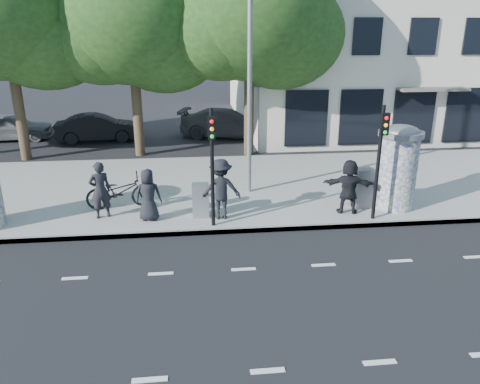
{
  "coord_description": "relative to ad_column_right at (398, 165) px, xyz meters",
  "views": [
    {
      "loc": [
        -1.18,
        -8.66,
        5.57
      ],
      "look_at": [
        0.14,
        3.5,
        1.26
      ],
      "focal_mm": 35.0,
      "sensor_mm": 36.0,
      "label": 1
    }
  ],
  "objects": [
    {
      "name": "ground",
      "position": [
        -5.2,
        -4.7,
        -1.54
      ],
      "size": [
        120.0,
        120.0,
        0.0
      ],
      "primitive_type": "plane",
      "color": "black",
      "rests_on": "ground"
    },
    {
      "name": "sidewalk",
      "position": [
        -5.2,
        2.8,
        -1.46
      ],
      "size": [
        40.0,
        8.0,
        0.15
      ],
      "primitive_type": "cube",
      "color": "gray",
      "rests_on": "ground"
    },
    {
      "name": "curb",
      "position": [
        -5.2,
        -1.15,
        -1.46
      ],
      "size": [
        40.0,
        0.1,
        0.16
      ],
      "primitive_type": "cube",
      "color": "slate",
      "rests_on": "ground"
    },
    {
      "name": "lane_dash_near",
      "position": [
        -5.2,
        -6.9,
        -1.53
      ],
      "size": [
        32.0,
        0.12,
        0.01
      ],
      "primitive_type": "cube",
      "color": "silver",
      "rests_on": "ground"
    },
    {
      "name": "lane_dash_far",
      "position": [
        -5.2,
        -3.3,
        -1.53
      ],
      "size": [
        32.0,
        0.12,
        0.01
      ],
      "primitive_type": "cube",
      "color": "silver",
      "rests_on": "ground"
    },
    {
      "name": "ad_column_right",
      "position": [
        0.0,
        0.0,
        0.0
      ],
      "size": [
        1.36,
        1.36,
        2.65
      ],
      "color": "beige",
      "rests_on": "sidewalk"
    },
    {
      "name": "traffic_pole_near",
      "position": [
        -5.8,
        -0.91,
        0.69
      ],
      "size": [
        0.22,
        0.31,
        3.4
      ],
      "color": "black",
      "rests_on": "sidewalk"
    },
    {
      "name": "traffic_pole_far",
      "position": [
        -1.0,
        -0.91,
        0.69
      ],
      "size": [
        0.22,
        0.31,
        3.4
      ],
      "color": "black",
      "rests_on": "sidewalk"
    },
    {
      "name": "street_lamp",
      "position": [
        -4.4,
        1.93,
        3.26
      ],
      "size": [
        0.25,
        0.93,
        8.0
      ],
      "color": "slate",
      "rests_on": "sidewalk"
    },
    {
      "name": "tree_mid_left",
      "position": [
        -13.7,
        7.8,
        4.96
      ],
      "size": [
        7.2,
        7.2,
        9.57
      ],
      "color": "#38281C",
      "rests_on": "ground"
    },
    {
      "name": "tree_near_left",
      "position": [
        -8.7,
        8.0,
        4.53
      ],
      "size": [
        6.8,
        6.8,
        8.97
      ],
      "color": "#38281C",
      "rests_on": "ground"
    },
    {
      "name": "tree_center",
      "position": [
        -3.7,
        7.6,
        4.77
      ],
      "size": [
        7.0,
        7.0,
        9.3
      ],
      "color": "#38281C",
      "rests_on": "ground"
    },
    {
      "name": "building",
      "position": [
        6.8,
        15.29,
        4.46
      ],
      "size": [
        20.3,
        15.85,
        12.0
      ],
      "color": "beige",
      "rests_on": "ground"
    },
    {
      "name": "ped_a",
      "position": [
        -7.67,
        -0.24,
        -0.6
      ],
      "size": [
        0.79,
        0.54,
        1.57
      ],
      "primitive_type": "imported",
      "rotation": [
        0.0,
        0.0,
        3.09
      ],
      "color": "black",
      "rests_on": "sidewalk"
    },
    {
      "name": "ped_b",
      "position": [
        -9.1,
        0.12,
        -0.52
      ],
      "size": [
        0.74,
        0.62,
        1.73
      ],
      "primitive_type": "imported",
      "rotation": [
        0.0,
        0.0,
        3.53
      ],
      "color": "black",
      "rests_on": "sidewalk"
    },
    {
      "name": "ped_d",
      "position": [
        -5.53,
        -0.31,
        -0.47
      ],
      "size": [
        1.2,
        0.71,
        1.83
      ],
      "primitive_type": "imported",
      "rotation": [
        0.0,
        0.0,
        3.17
      ],
      "color": "black",
      "rests_on": "sidewalk"
    },
    {
      "name": "ped_f",
      "position": [
        -1.62,
        -0.3,
        -0.54
      ],
      "size": [
        1.66,
        0.92,
        1.69
      ],
      "primitive_type": "imported",
      "rotation": [
        0.0,
        0.0,
        2.9
      ],
      "color": "black",
      "rests_on": "sidewalk"
    },
    {
      "name": "bicycle",
      "position": [
        -8.65,
        0.87,
        -0.84
      ],
      "size": [
        1.01,
        2.17,
        1.1
      ],
      "primitive_type": "imported",
      "rotation": [
        0.0,
        0.0,
        1.71
      ],
      "color": "black",
      "rests_on": "sidewalk"
    },
    {
      "name": "cabinet_left",
      "position": [
        -6.13,
        -0.15,
        -0.87
      ],
      "size": [
        0.51,
        0.38,
        1.04
      ],
      "primitive_type": "cube",
      "rotation": [
        0.0,
        0.0,
        -0.04
      ],
      "color": "gray",
      "rests_on": "sidewalk"
    },
    {
      "name": "cabinet_right",
      "position": [
        -1.02,
        0.1,
        -0.75
      ],
      "size": [
        0.68,
        0.55,
        1.28
      ],
      "primitive_type": "cube",
      "rotation": [
        0.0,
        0.0,
        0.19
      ],
      "color": "slate",
      "rests_on": "sidewalk"
    },
    {
      "name": "car_left",
      "position": [
        -15.66,
        11.82,
        -0.83
      ],
      "size": [
        1.95,
        4.27,
        1.42
      ],
      "primitive_type": "imported",
      "rotation": [
        0.0,
        0.0,
        1.64
      ],
      "color": "slate",
      "rests_on": "ground"
    },
    {
      "name": "car_mid",
      "position": [
        -11.1,
        11.12,
        -0.84
      ],
      "size": [
        1.95,
        4.38,
        1.4
      ],
      "primitive_type": "imported",
      "rotation": [
        0.0,
        0.0,
        1.68
      ],
      "color": "black",
      "rests_on": "ground"
    },
    {
      "name": "car_right",
      "position": [
        -4.38,
        11.46,
        -0.8
      ],
      "size": [
        3.31,
        5.44,
        1.47
      ],
      "primitive_type": "imported",
      "rotation": [
        0.0,
        0.0,
        1.31
      ],
      "color": "#494C50",
      "rests_on": "ground"
    }
  ]
}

